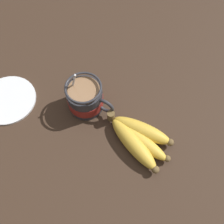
% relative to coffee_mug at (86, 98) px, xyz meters
% --- Properties ---
extents(table, '(1.34, 1.34, 0.03)m').
position_rel_coffee_mug_xyz_m(table, '(0.06, -0.03, -0.06)').
color(table, '#332319').
rests_on(table, ground).
extents(coffee_mug, '(0.14, 0.10, 0.14)m').
position_rel_coffee_mug_xyz_m(coffee_mug, '(0.00, 0.00, 0.00)').
color(coffee_mug, '#28282D').
rests_on(coffee_mug, table).
extents(banana_bunch, '(0.19, 0.12, 0.04)m').
position_rel_coffee_mug_xyz_m(banana_bunch, '(0.17, -0.03, -0.02)').
color(banana_bunch, brown).
rests_on(banana_bunch, table).
extents(small_plate, '(0.16, 0.16, 0.01)m').
position_rel_coffee_mug_xyz_m(small_plate, '(-0.21, -0.09, -0.04)').
color(small_plate, silver).
rests_on(small_plate, table).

